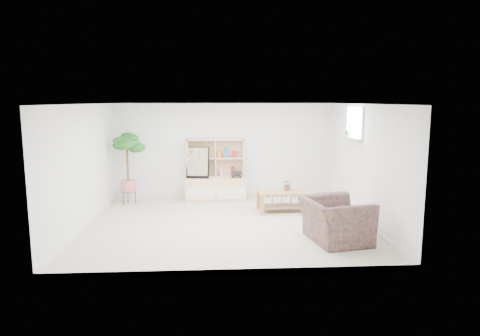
{
  "coord_description": "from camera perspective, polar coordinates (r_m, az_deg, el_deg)",
  "views": [
    {
      "loc": [
        -0.23,
        -8.26,
        2.46
      ],
      "look_at": [
        0.28,
        0.23,
        1.12
      ],
      "focal_mm": 32.0,
      "sensor_mm": 36.0,
      "label": 1
    }
  ],
  "objects": [
    {
      "name": "floor",
      "position": [
        8.62,
        -1.77,
        -7.63
      ],
      "size": [
        5.5,
        5.0,
        0.01
      ],
      "primitive_type": "cube",
      "color": "#BAB5A2",
      "rests_on": "ground"
    },
    {
      "name": "coffee_table",
      "position": [
        9.65,
        5.86,
        -4.42
      ],
      "size": [
        1.18,
        0.68,
        0.47
      ],
      "primitive_type": null,
      "rotation": [
        0.0,
        0.0,
        0.05
      ],
      "color": "#B3813E",
      "rests_on": "floor"
    },
    {
      "name": "baseboard",
      "position": [
        8.61,
        -1.77,
        -7.31
      ],
      "size": [
        5.5,
        5.0,
        0.1
      ],
      "primitive_type": null,
      "color": "white",
      "rests_on": "floor"
    },
    {
      "name": "window",
      "position": [
        9.35,
        15.11,
        5.83
      ],
      "size": [
        0.1,
        0.98,
        0.68
      ],
      "primitive_type": null,
      "color": "white",
      "rests_on": "walls"
    },
    {
      "name": "table_plant",
      "position": [
        9.67,
        6.35,
        -2.16
      ],
      "size": [
        0.27,
        0.24,
        0.27
      ],
      "primitive_type": "imported",
      "rotation": [
        0.0,
        0.0,
        -0.11
      ],
      "color": "#237021",
      "rests_on": "coffee_table"
    },
    {
      "name": "walls",
      "position": [
        8.36,
        -1.81,
        0.28
      ],
      "size": [
        5.51,
        5.01,
        2.4
      ],
      "color": "white",
      "rests_on": "floor"
    },
    {
      "name": "toy_truck",
      "position": [
        10.61,
        -0.48,
        -0.81
      ],
      "size": [
        0.34,
        0.23,
        0.18
      ],
      "primitive_type": null,
      "rotation": [
        0.0,
        0.0,
        -0.01
      ],
      "color": "black",
      "rests_on": "storage_unit"
    },
    {
      "name": "floor_tree",
      "position": [
        10.51,
        -14.74,
        -0.09
      ],
      "size": [
        0.74,
        0.74,
        1.72
      ],
      "primitive_type": null,
      "rotation": [
        0.0,
        0.0,
        -0.18
      ],
      "color": "#175317",
      "rests_on": "floor"
    },
    {
      "name": "storage_unit",
      "position": [
        10.64,
        -3.27,
        -0.25
      ],
      "size": [
        1.52,
        0.51,
        1.52
      ],
      "primitive_type": null,
      "color": "#E3B179",
      "rests_on": "floor"
    },
    {
      "name": "poster",
      "position": [
        10.55,
        -5.64,
        0.74
      ],
      "size": [
        0.58,
        0.22,
        0.78
      ],
      "primitive_type": null,
      "rotation": [
        0.0,
        0.0,
        -0.17
      ],
      "color": "yellow",
      "rests_on": "storage_unit"
    },
    {
      "name": "ceiling",
      "position": [
        8.26,
        -1.85,
        8.53
      ],
      "size": [
        5.5,
        5.0,
        0.01
      ],
      "primitive_type": "cube",
      "color": "white",
      "rests_on": "walls"
    },
    {
      "name": "sill_plant",
      "position": [
        9.59,
        14.24,
        4.91
      ],
      "size": [
        0.15,
        0.12,
        0.26
      ],
      "primitive_type": "imported",
      "rotation": [
        0.0,
        0.0,
        0.06
      ],
      "color": "#175317",
      "rests_on": "window_sill"
    },
    {
      "name": "armchair",
      "position": [
        7.75,
        12.55,
        -6.42
      ],
      "size": [
        1.22,
        1.34,
        0.87
      ],
      "primitive_type": "imported",
      "rotation": [
        0.0,
        0.0,
        1.76
      ],
      "color": "#111639",
      "rests_on": "floor"
    },
    {
      "name": "window_sill",
      "position": [
        9.36,
        14.68,
        3.88
      ],
      "size": [
        0.14,
        1.0,
        0.04
      ],
      "primitive_type": "cube",
      "color": "white",
      "rests_on": "walls"
    }
  ]
}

